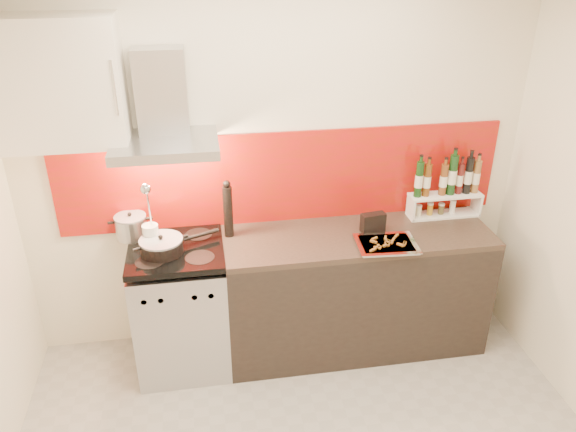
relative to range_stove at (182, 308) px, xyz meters
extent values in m
cube|color=silver|center=(0.70, 0.30, 0.86)|extent=(3.40, 0.02, 2.60)
cube|color=#942108|center=(0.75, 0.29, 0.78)|extent=(3.00, 0.02, 0.64)
cube|color=#B7B7BA|center=(0.00, 0.00, -0.02)|extent=(0.60, 0.60, 0.84)
cube|color=black|center=(0.00, -0.28, -0.11)|extent=(0.50, 0.02, 0.40)
cube|color=#B7B7BA|center=(0.00, -0.28, 0.28)|extent=(0.56, 0.02, 0.12)
cube|color=#FF190C|center=(0.00, -0.29, 0.28)|extent=(0.10, 0.01, 0.04)
cube|color=black|center=(0.00, 0.00, 0.45)|extent=(0.60, 0.60, 0.04)
cube|color=black|center=(1.20, 0.00, -0.01)|extent=(1.80, 0.60, 0.86)
cube|color=black|center=(1.20, 0.00, 0.44)|extent=(1.80, 0.60, 0.04)
cube|color=#B7B7BA|center=(0.00, 0.05, 1.14)|extent=(0.62, 0.50, 0.06)
cube|color=#B7B7BA|center=(0.00, 0.20, 1.42)|extent=(0.30, 0.18, 0.50)
sphere|color=#FFD18C|center=(-0.15, 0.05, 1.10)|extent=(0.07, 0.07, 0.07)
sphere|color=#FFD18C|center=(0.15, 0.05, 1.10)|extent=(0.07, 0.07, 0.07)
cube|color=white|center=(-0.55, 0.13, 1.51)|extent=(0.70, 0.35, 0.72)
cylinder|color=#B7B7BA|center=(-0.28, 0.20, 0.54)|extent=(0.20, 0.20, 0.14)
cylinder|color=#99999E|center=(-0.28, 0.20, 0.61)|extent=(0.20, 0.20, 0.01)
sphere|color=black|center=(-0.28, 0.20, 0.63)|extent=(0.03, 0.03, 0.03)
cylinder|color=black|center=(-0.08, -0.05, 0.51)|extent=(0.26, 0.26, 0.08)
cylinder|color=#99999E|center=(-0.08, -0.05, 0.56)|extent=(0.27, 0.27, 0.01)
sphere|color=black|center=(-0.08, -0.05, 0.58)|extent=(0.03, 0.03, 0.03)
cylinder|color=black|center=(0.16, 0.05, 0.52)|extent=(0.25, 0.12, 0.03)
cylinder|color=silver|center=(-0.14, 0.03, 0.54)|extent=(0.10, 0.10, 0.17)
cylinder|color=silver|center=(-0.13, 0.03, 0.76)|extent=(0.01, 0.08, 0.31)
sphere|color=silver|center=(-0.13, -0.03, 0.90)|extent=(0.07, 0.07, 0.07)
cylinder|color=black|center=(0.35, 0.13, 0.63)|extent=(0.06, 0.06, 0.35)
sphere|color=black|center=(0.35, 0.13, 0.83)|extent=(0.05, 0.05, 0.05)
cube|color=white|center=(1.87, 0.17, 0.47)|extent=(0.51, 0.14, 0.01)
cube|color=white|center=(1.62, 0.17, 0.54)|extent=(0.01, 0.14, 0.14)
cube|color=white|center=(2.11, 0.17, 0.54)|extent=(0.02, 0.14, 0.14)
cube|color=white|center=(1.87, 0.17, 0.62)|extent=(0.51, 0.14, 0.02)
cylinder|color=black|center=(1.66, 0.17, 0.75)|extent=(0.05, 0.05, 0.25)
cylinder|color=#59310F|center=(1.72, 0.17, 0.74)|extent=(0.05, 0.05, 0.23)
cylinder|color=brown|center=(1.84, 0.17, 0.74)|extent=(0.05, 0.05, 0.22)
cylinder|color=black|center=(1.90, 0.17, 0.77)|extent=(0.06, 0.06, 0.29)
cylinder|color=#481313|center=(1.96, 0.17, 0.74)|extent=(0.04, 0.04, 0.22)
cylinder|color=black|center=(2.02, 0.17, 0.76)|extent=(0.05, 0.05, 0.26)
cylinder|color=brown|center=(2.08, 0.17, 0.74)|extent=(0.05, 0.05, 0.24)
cylinder|color=beige|center=(1.68, 0.17, 0.51)|extent=(0.04, 0.04, 0.07)
cylinder|color=#AD811C|center=(1.77, 0.17, 0.51)|extent=(0.04, 0.04, 0.08)
cylinder|color=#4C4426|center=(1.85, 0.17, 0.51)|extent=(0.04, 0.04, 0.07)
cylinder|color=white|center=(1.93, 0.17, 0.52)|extent=(0.04, 0.04, 0.08)
cube|color=black|center=(1.31, 0.03, 0.52)|extent=(0.17, 0.09, 0.14)
cube|color=silver|center=(1.33, -0.18, 0.47)|extent=(0.38, 0.30, 0.01)
cube|color=silver|center=(1.33, -0.18, 0.48)|extent=(0.40, 0.32, 0.01)
cube|color=red|center=(1.33, -0.18, 0.48)|extent=(0.34, 0.26, 0.01)
cube|color=brown|center=(1.35, -0.18, 0.49)|extent=(0.03, 0.05, 0.01)
cube|color=brown|center=(1.27, -0.13, 0.49)|extent=(0.05, 0.04, 0.01)
cube|color=brown|center=(1.33, -0.19, 0.49)|extent=(0.04, 0.05, 0.01)
cube|color=brown|center=(1.32, -0.22, 0.49)|extent=(0.05, 0.03, 0.01)
cube|color=brown|center=(1.34, -0.13, 0.49)|extent=(0.03, 0.05, 0.01)
cube|color=brown|center=(1.44, -0.22, 0.49)|extent=(0.04, 0.05, 0.01)
cube|color=brown|center=(1.33, -0.21, 0.49)|extent=(0.02, 0.05, 0.01)
cube|color=brown|center=(1.35, -0.18, 0.49)|extent=(0.03, 0.05, 0.01)
cube|color=brown|center=(1.38, -0.17, 0.49)|extent=(0.04, 0.05, 0.01)
cube|color=brown|center=(1.41, -0.23, 0.49)|extent=(0.04, 0.05, 0.01)
cube|color=brown|center=(1.44, -0.22, 0.49)|extent=(0.04, 0.05, 0.01)
cube|color=brown|center=(1.25, -0.17, 0.49)|extent=(0.04, 0.04, 0.01)
cube|color=brown|center=(1.22, -0.27, 0.49)|extent=(0.05, 0.04, 0.01)
cube|color=brown|center=(1.42, -0.11, 0.49)|extent=(0.04, 0.04, 0.01)
cube|color=brown|center=(1.27, -0.23, 0.49)|extent=(0.02, 0.05, 0.01)
cube|color=brown|center=(1.25, -0.24, 0.49)|extent=(0.05, 0.02, 0.01)
camera|label=1|loc=(0.20, -3.16, 2.25)|focal=35.00mm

